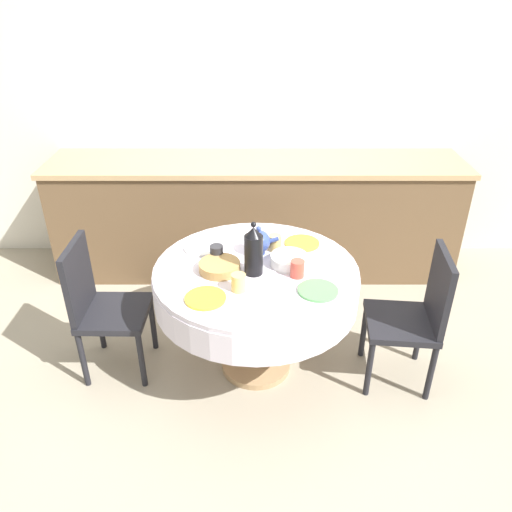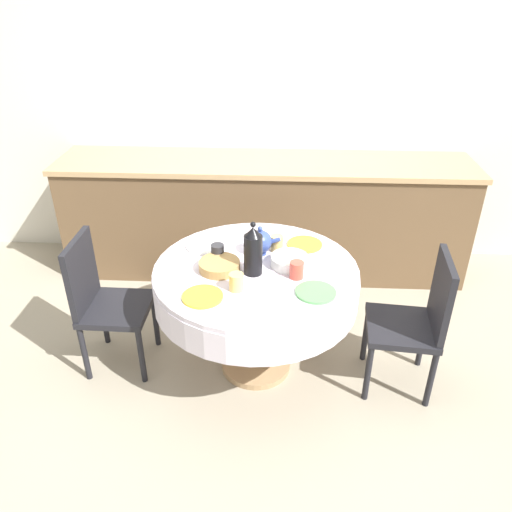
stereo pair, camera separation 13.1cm
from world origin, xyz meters
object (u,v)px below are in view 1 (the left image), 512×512
(coffee_carafe, at_px, (254,251))
(teapot, at_px, (259,242))
(chair_left, at_px, (416,313))
(chair_right, at_px, (100,303))

(coffee_carafe, height_order, teapot, coffee_carafe)
(chair_left, height_order, teapot, teapot)
(chair_left, relative_size, chair_right, 1.00)
(chair_left, bearing_deg, coffee_carafe, 93.13)
(chair_left, distance_m, chair_right, 1.87)
(chair_right, bearing_deg, coffee_carafe, 86.85)
(chair_left, height_order, coffee_carafe, coffee_carafe)
(coffee_carafe, relative_size, teapot, 1.65)
(chair_left, distance_m, coffee_carafe, 1.03)
(chair_left, bearing_deg, teapot, 79.65)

